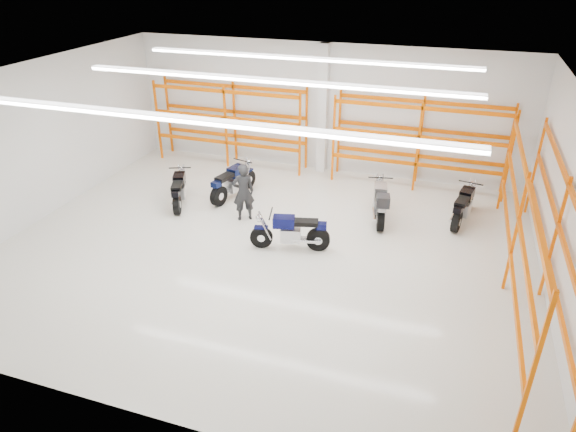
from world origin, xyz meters
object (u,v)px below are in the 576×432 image
(motorcycle_back_b, at_px, (232,183))
(motorcycle_back_a, at_px, (179,191))
(motorcycle_back_c, at_px, (380,203))
(motorcycle_back_d, at_px, (463,207))
(structural_column, at_px, (323,110))
(motorcycle_main, at_px, (293,233))
(standing_man, at_px, (243,192))

(motorcycle_back_b, bearing_deg, motorcycle_back_a, -143.81)
(motorcycle_back_c, xyz_separation_m, motorcycle_back_d, (2.33, 0.69, -0.08))
(motorcycle_back_b, distance_m, motorcycle_back_c, 4.82)
(motorcycle_back_b, bearing_deg, motorcycle_back_d, 4.59)
(motorcycle_back_d, relative_size, structural_column, 0.48)
(motorcycle_back_a, relative_size, motorcycle_back_d, 0.94)
(structural_column, bearing_deg, motorcycle_back_d, -27.57)
(motorcycle_back_b, bearing_deg, motorcycle_main, -40.45)
(motorcycle_main, distance_m, standing_man, 2.30)
(motorcycle_back_a, bearing_deg, motorcycle_back_b, 36.19)
(motorcycle_back_c, distance_m, structural_column, 4.58)
(motorcycle_main, distance_m, motorcycle_back_d, 5.23)
(motorcycle_main, distance_m, motorcycle_back_a, 4.50)
(standing_man, xyz_separation_m, structural_column, (1.18, 4.47, 1.36))
(motorcycle_main, xyz_separation_m, structural_column, (-0.75, 5.65, 1.75))
(motorcycle_back_a, height_order, motorcycle_back_c, motorcycle_back_c)
(motorcycle_back_c, distance_m, motorcycle_back_d, 2.43)
(standing_man, distance_m, structural_column, 4.82)
(motorcycle_back_c, xyz_separation_m, structural_column, (-2.68, 3.31, 1.67))
(motorcycle_back_b, relative_size, motorcycle_back_c, 0.95)
(motorcycle_back_a, bearing_deg, standing_man, -6.78)
(motorcycle_back_a, relative_size, structural_column, 0.44)
(motorcycle_back_c, bearing_deg, motorcycle_back_b, 178.61)
(motorcycle_main, height_order, motorcycle_back_b, motorcycle_back_b)
(motorcycle_back_b, distance_m, structural_column, 4.21)
(motorcycle_back_a, xyz_separation_m, structural_column, (3.50, 4.19, 1.77))
(motorcycle_back_c, relative_size, standing_man, 1.32)
(motorcycle_back_c, height_order, standing_man, standing_man)
(motorcycle_back_c, bearing_deg, motorcycle_back_a, -171.87)
(motorcycle_main, height_order, standing_man, standing_man)
(motorcycle_back_b, bearing_deg, standing_man, -53.14)
(motorcycle_back_b, xyz_separation_m, motorcycle_back_c, (4.81, -0.12, 0.06))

